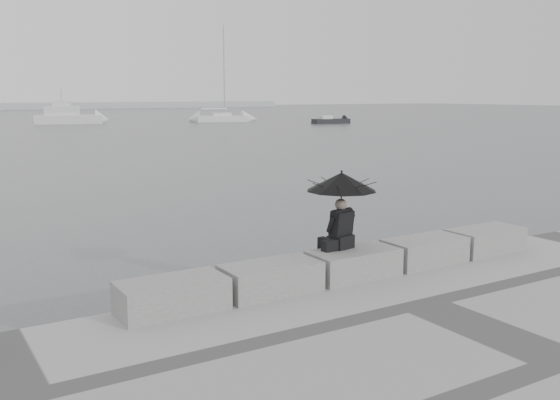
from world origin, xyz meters
TOP-DOWN VIEW (x-y plane):
  - ground at (0.00, 0.00)m, footprint 360.00×360.00m
  - stone_block_far_left at (-3.40, -0.45)m, footprint 1.60×0.80m
  - stone_block_left at (-1.70, -0.45)m, footprint 1.60×0.80m
  - stone_block_centre at (0.00, -0.45)m, footprint 1.60×0.80m
  - stone_block_right at (1.70, -0.45)m, footprint 1.60×0.80m
  - stone_block_far_right at (3.40, -0.45)m, footprint 1.60×0.80m
  - seated_person at (-0.10, -0.20)m, footprint 1.25×1.25m
  - bag at (-0.38, -0.28)m, footprint 0.30×0.17m
  - sailboat_right at (30.99, 67.72)m, footprint 7.23×4.16m
  - motor_cruiser at (11.96, 72.30)m, footprint 8.52×5.34m
  - small_motorboat at (40.61, 55.90)m, footprint 4.98×2.32m

SIDE VIEW (x-z plane):
  - ground at x=0.00m, z-range 0.00..0.00m
  - small_motorboat at x=40.61m, z-range -0.23..0.87m
  - sailboat_right at x=30.99m, z-range -5.91..6.99m
  - stone_block_far_left at x=-3.40m, z-range 0.50..1.00m
  - stone_block_left at x=-1.70m, z-range 0.50..1.00m
  - stone_block_centre at x=0.00m, z-range 0.50..1.00m
  - stone_block_right at x=1.70m, z-range 0.50..1.00m
  - stone_block_far_right at x=3.40m, z-range 0.50..1.00m
  - motor_cruiser at x=11.96m, z-range -1.36..3.14m
  - bag at x=-0.38m, z-range 1.00..1.20m
  - seated_person at x=-0.10m, z-range 1.33..2.72m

